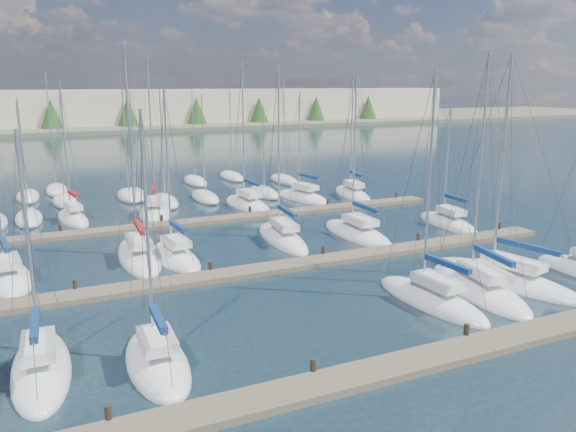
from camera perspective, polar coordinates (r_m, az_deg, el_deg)
name	(u,v)px	position (r m, az deg, el deg)	size (l,w,h in m)	color
ground	(144,173)	(77.58, -14.43, 4.26)	(400.00, 400.00, 0.00)	#1C2F39
dock_near	(407,364)	(24.99, 11.98, -14.50)	(44.00, 1.93, 1.10)	#6B5E4C
dock_mid	(275,268)	(36.20, -1.34, -5.26)	(44.00, 1.93, 1.10)	#6B5E4C
dock_far	(210,220)	(48.87, -7.89, -0.45)	(44.00, 1.93, 1.10)	#6B5E4C
sailboat_i	(139,256)	(39.83, -14.91, -3.91)	(3.16, 9.54, 15.19)	white
sailboat_h	(8,279)	(38.15, -26.58, -5.70)	(3.52, 7.32, 12.06)	white
sailboat_n	(73,218)	(52.43, -20.99, -0.22)	(3.08, 7.07, 12.59)	white
sailboat_c	(157,362)	(25.18, -13.14, -14.26)	(2.68, 6.76, 11.49)	white
sailboat_b	(41,369)	(26.17, -23.78, -14.01)	(2.69, 7.70, 10.74)	white
sailboat_o	(155,212)	(52.71, -13.32, 0.37)	(4.54, 8.39, 14.84)	white
sailboat_q	(303,197)	(58.09, 1.54, 1.90)	(4.24, 8.25, 11.52)	white
sailboat_p	(248,204)	(54.81, -4.13, 1.19)	(3.29, 8.69, 14.41)	white
sailboat_f	(505,279)	(36.52, 21.16, -5.99)	(4.87, 10.40, 14.11)	white
sailboat_k	(282,238)	(42.87, -0.59, -2.23)	(3.30, 9.33, 13.82)	white
sailboat_d	(431,299)	(31.95, 14.34, -8.22)	(3.14, 8.20, 13.19)	white
sailboat_r	(352,194)	(60.22, 6.55, 2.25)	(4.17, 8.91, 14.01)	white
sailboat_j	(175,257)	(39.01, -11.40, -4.10)	(3.20, 7.33, 12.19)	white
sailboat_e	(478,289)	(34.34, 18.76, -7.00)	(4.35, 9.31, 14.12)	white
sailboat_m	(448,223)	(49.22, 15.91, -0.71)	(3.06, 7.78, 10.82)	white
sailboat_l	(357,233)	(44.51, 7.02, -1.76)	(2.93, 8.87, 13.33)	white
distant_boats	(132,195)	(61.04, -15.61, 2.08)	(36.93, 20.75, 13.30)	#9EA0A5
shoreline	(25,100)	(165.30, -25.12, 10.65)	(400.00, 60.00, 38.00)	#666B51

